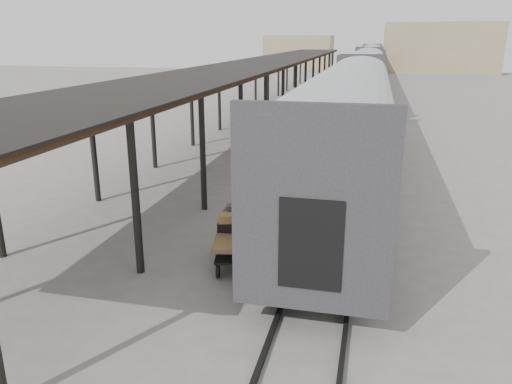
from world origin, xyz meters
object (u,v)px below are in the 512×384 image
object	(u,v)px
luggage_tug	(273,126)
porter	(242,210)
pedestrian	(262,122)
baggage_cart	(241,239)

from	to	relation	value
luggage_tug	porter	bearing A→B (deg)	-89.15
porter	pedestrian	world-z (taller)	porter
baggage_cart	luggage_tug	distance (m)	17.73
baggage_cart	pedestrian	size ratio (longest dim) A/B	1.47
luggage_tug	porter	size ratio (longest dim) A/B	0.95
baggage_cart	pedestrian	bearing A→B (deg)	89.83
baggage_cart	luggage_tug	world-z (taller)	luggage_tug
baggage_cart	luggage_tug	xyz separation A→B (m)	(-2.67, 17.53, -0.04)
luggage_tug	pedestrian	distance (m)	0.73
porter	pedestrian	size ratio (longest dim) A/B	0.96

